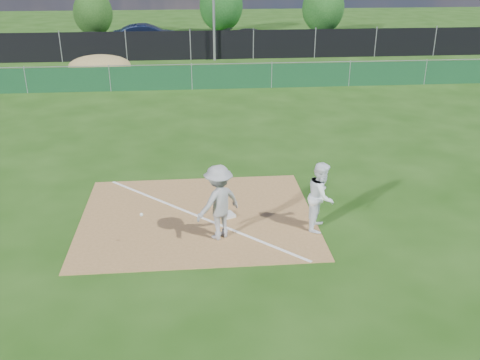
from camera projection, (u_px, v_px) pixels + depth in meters
name	position (u px, v px, depth m)	size (l,w,h in m)	color
ground	(193.00, 118.00, 22.15)	(90.00, 90.00, 0.00)	#1B420E
infield_dirt	(198.00, 216.00, 13.91)	(6.00, 5.00, 0.02)	olive
foul_line	(198.00, 216.00, 13.90)	(0.08, 7.00, 0.01)	white
green_fence	(192.00, 78.00, 26.49)	(44.00, 0.05, 1.20)	#0F391D
dirt_mound	(100.00, 66.00, 29.27)	(3.38, 2.60, 1.17)	olive
black_fence	(190.00, 45.00, 33.69)	(46.00, 0.04, 1.80)	black
parking_lot	(190.00, 47.00, 38.62)	(46.00, 9.00, 0.01)	black
first_base	(227.00, 215.00, 13.88)	(0.35, 0.35, 0.07)	silver
play_at_first	(219.00, 202.00, 12.54)	(2.49, 1.24, 1.84)	#A2A2A4
runner	(321.00, 196.00, 13.03)	(0.84, 0.66, 1.74)	white
car_left	(93.00, 41.00, 36.67)	(1.65, 4.10, 1.40)	#9B9DA3
car_mid	(148.00, 36.00, 37.88)	(1.72, 4.93, 1.63)	black
car_right	(253.00, 38.00, 38.61)	(1.69, 4.15, 1.20)	black
tree_left	(93.00, 13.00, 42.27)	(3.06, 3.06, 3.63)	#382316
tree_mid	(221.00, 6.00, 44.25)	(3.58, 3.58, 4.25)	#382316
tree_right	(323.00, 8.00, 43.55)	(3.41, 3.41, 4.04)	#382316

